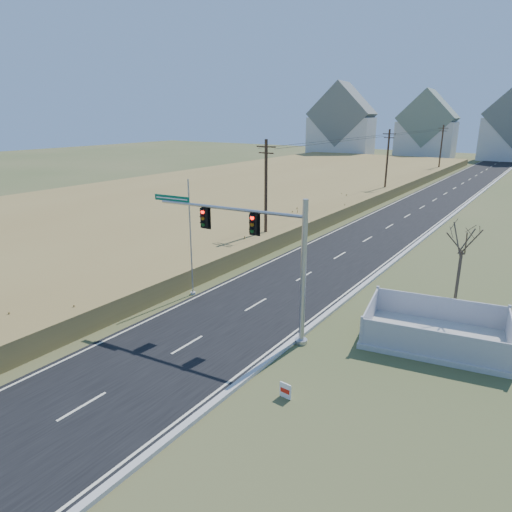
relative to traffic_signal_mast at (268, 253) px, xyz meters
The scene contains 14 objects.
ground 5.32m from the traffic_signal_mast, 154.85° to the right, with size 260.00×260.00×0.00m, color #414F26.
road 49.03m from the traffic_signal_mast, 93.09° to the left, with size 8.00×180.00×0.06m, color black.
curb 48.98m from the traffic_signal_mast, 88.22° to the left, with size 0.30×180.00×0.18m, color #B2AFA8.
reed_marsh 47.19m from the traffic_signal_mast, 124.50° to the left, with size 38.00×110.00×1.30m, color olive.
utility_pole_near 16.52m from the traffic_signal_mast, 123.58° to the left, with size 1.80×0.26×9.00m.
utility_pole_mid 44.71m from the traffic_signal_mast, 101.79° to the left, with size 1.80×0.26×9.00m.
utility_pole_far 74.33m from the traffic_signal_mast, 97.06° to the left, with size 1.80×0.26×9.00m.
condo_nw 106.85m from the traffic_signal_mast, 112.37° to the left, with size 17.69×13.38×19.05m.
condo_nnw 108.77m from the traffic_signal_mast, 100.94° to the left, with size 14.93×11.17×17.03m.
traffic_signal_mast is the anchor object (origin of this frame).
fence_enclosure 9.39m from the traffic_signal_mast, 29.46° to the left, with size 7.62×5.87×1.58m.
open_sign 6.91m from the traffic_signal_mast, 49.78° to the right, with size 0.53×0.10×0.66m.
flagpole 7.38m from the traffic_signal_mast, 164.04° to the left, with size 0.33×0.33×7.28m.
bare_tree 11.07m from the traffic_signal_mast, 48.40° to the left, with size 2.11×2.11×5.60m.
Camera 1 is at (14.17, -16.73, 10.95)m, focal length 32.00 mm.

